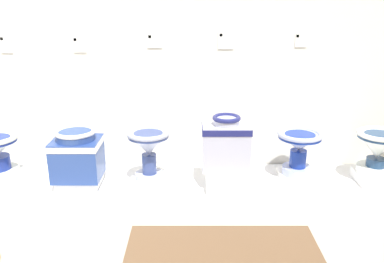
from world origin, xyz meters
The scene contains 18 objects.
wall_back centered at (2.16, 2.51, 1.47)m, with size 4.52×0.06×2.94m, color silver.
display_platform centered at (2.16, 2.04, 0.07)m, with size 3.84×0.84×0.13m, color white.
plinth_block_broad_patterned centered at (0.57, 1.96, 0.19)m, with size 0.36×0.39×0.12m, color white.
plinth_block_slender_white centered at (1.22, 2.00, 0.17)m, with size 0.35×0.28×0.07m, color white.
antique_toilet_slender_white centered at (1.22, 2.00, 0.43)m, with size 0.40×0.34×0.42m.
plinth_block_pale_glazed centered at (1.81, 2.03, 0.15)m, with size 0.33×0.29×0.04m, color white.
antique_toilet_pale_glazed centered at (1.81, 2.03, 0.48)m, with size 0.36×0.36×0.43m.
plinth_block_rightmost centered at (2.45, 1.98, 0.21)m, with size 0.33×0.39×0.16m, color white.
antique_toilet_rightmost centered at (2.45, 1.98, 0.52)m, with size 0.40×0.25×0.46m.
plinth_block_leftmost centered at (3.09, 2.12, 0.16)m, with size 0.29×0.35×0.05m, color white.
antique_toilet_leftmost centered at (3.09, 2.12, 0.45)m, with size 0.38×0.38×0.39m.
plinth_block_central_ornate centered at (3.74, 2.05, 0.17)m, with size 0.29×0.32×0.08m, color white.
antique_toilet_central_ornate centered at (3.74, 2.05, 0.45)m, with size 0.37×0.37×0.38m.
info_placard_first centered at (0.54, 2.47, 1.27)m, with size 0.10×0.01×0.15m.
info_placard_second centered at (1.18, 2.47, 1.26)m, with size 0.11×0.01×0.14m.
info_placard_third centered at (1.84, 2.47, 1.29)m, with size 0.13×0.01×0.12m.
info_placard_fourth centered at (2.47, 2.47, 1.30)m, with size 0.14×0.01×0.15m.
info_placard_fifth centered at (3.13, 2.47, 1.30)m, with size 0.10×0.01×0.12m.
Camera 1 is at (2.17, -1.15, 1.64)m, focal length 37.98 mm.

